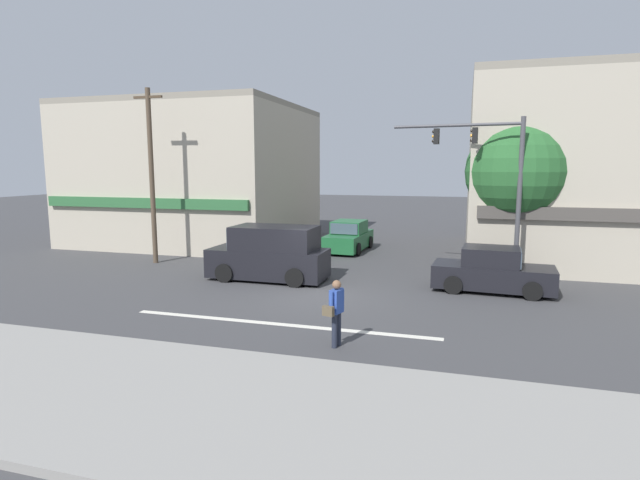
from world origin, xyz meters
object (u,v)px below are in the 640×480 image
object	(u,v)px
sedan_parked_curbside	(492,272)
van_waiting_far	(270,254)
utility_pole_near_left	(152,174)
pedestrian_foreground_with_bag	(336,309)
sedan_crossing_center	(349,237)
traffic_light_mast	(493,172)
street_tree	(516,172)

from	to	relation	value
sedan_parked_curbside	van_waiting_far	size ratio (longest dim) A/B	0.91
utility_pole_near_left	pedestrian_foreground_with_bag	distance (m)	13.82
sedan_crossing_center	van_waiting_far	bearing A→B (deg)	-100.61
utility_pole_near_left	sedan_crossing_center	world-z (taller)	utility_pole_near_left
sedan_parked_curbside	pedestrian_foreground_with_bag	world-z (taller)	pedestrian_foreground_with_bag
sedan_parked_curbside	pedestrian_foreground_with_bag	size ratio (longest dim) A/B	2.52
sedan_parked_curbside	van_waiting_far	xyz separation A→B (m)	(-8.23, -0.46, 0.29)
traffic_light_mast	sedan_crossing_center	xyz separation A→B (m)	(-6.75, 5.26, -3.46)
utility_pole_near_left	van_waiting_far	distance (m)	7.30
van_waiting_far	sedan_parked_curbside	bearing A→B (deg)	3.17
traffic_light_mast	van_waiting_far	xyz separation A→B (m)	(-8.16, -2.24, -3.17)
pedestrian_foreground_with_bag	sedan_parked_curbside	bearing A→B (deg)	60.25
sedan_crossing_center	pedestrian_foreground_with_bag	size ratio (longest dim) A/B	2.51
sedan_parked_curbside	sedan_crossing_center	world-z (taller)	same
street_tree	sedan_crossing_center	world-z (taller)	street_tree
street_tree	van_waiting_far	world-z (taller)	street_tree
van_waiting_far	pedestrian_foreground_with_bag	bearing A→B (deg)	-56.30
van_waiting_far	pedestrian_foreground_with_bag	size ratio (longest dim) A/B	2.76
traffic_light_mast	van_waiting_far	distance (m)	9.04
utility_pole_near_left	pedestrian_foreground_with_bag	bearing A→B (deg)	-37.53
sedan_parked_curbside	van_waiting_far	distance (m)	8.25
street_tree	utility_pole_near_left	bearing A→B (deg)	-171.58
van_waiting_far	pedestrian_foreground_with_bag	world-z (taller)	van_waiting_far
sedan_crossing_center	pedestrian_foreground_with_bag	distance (m)	14.23
utility_pole_near_left	street_tree	bearing A→B (deg)	8.42
utility_pole_near_left	van_waiting_far	bearing A→B (deg)	-15.48
traffic_light_mast	pedestrian_foreground_with_bag	distance (m)	10.03
sedan_parked_curbside	traffic_light_mast	bearing A→B (deg)	92.16
street_tree	sedan_crossing_center	size ratio (longest dim) A/B	1.48
utility_pole_near_left	traffic_light_mast	bearing A→B (deg)	1.86
traffic_light_mast	sedan_parked_curbside	world-z (taller)	traffic_light_mast
traffic_light_mast	sedan_parked_curbside	xyz separation A→B (m)	(0.07, -1.79, -3.46)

